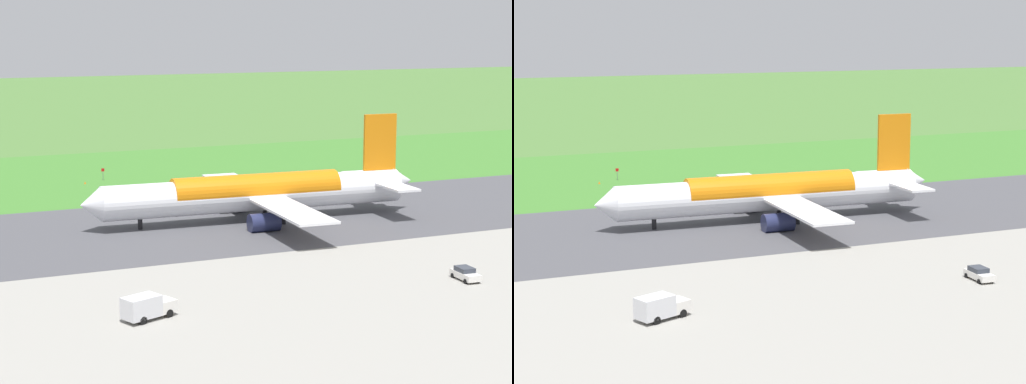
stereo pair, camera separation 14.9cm
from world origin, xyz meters
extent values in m
plane|color=#477233|center=(0.00, 0.00, 0.00)|extent=(800.00, 800.00, 0.00)
cube|color=#47474C|center=(0.00, 0.00, 0.03)|extent=(600.00, 40.30, 0.06)
cube|color=gray|center=(0.00, 62.46, 0.03)|extent=(440.00, 110.00, 0.05)
cube|color=#3C782B|center=(0.00, -45.34, 0.02)|extent=(600.00, 80.00, 0.04)
cylinder|color=white|center=(-12.79, 0.00, 4.20)|extent=(48.22, 7.91, 5.20)
cone|color=white|center=(12.67, -1.45, 4.20)|extent=(3.28, 5.10, 4.94)
cone|color=white|center=(-37.95, 1.43, 4.80)|extent=(3.75, 4.61, 4.42)
cube|color=orange|center=(-33.87, 1.20, 11.30)|extent=(5.62, 0.82, 9.00)
cube|color=white|center=(-33.56, 6.69, 5.00)|extent=(4.50, 9.21, 0.36)
cube|color=white|center=(-34.19, -4.29, 5.00)|extent=(4.50, 9.21, 0.36)
cube|color=white|center=(-13.16, 11.04, 3.80)|extent=(7.24, 22.30, 0.35)
cube|color=white|center=(-14.41, -10.93, 3.80)|extent=(7.24, 22.30, 0.35)
cylinder|color=#23284C|center=(-10.86, 7.40, 1.32)|extent=(4.65, 3.05, 2.80)
cylinder|color=#23284C|center=(-11.71, -7.57, 1.32)|extent=(4.65, 3.05, 2.80)
cylinder|color=black|center=(5.42, -1.03, 1.71)|extent=(0.70, 0.70, 3.42)
cylinder|color=black|center=(-15.56, 4.16, 1.71)|extent=(0.70, 0.70, 3.42)
cylinder|color=black|center=(-16.01, -3.82, 1.71)|extent=(0.70, 0.70, 3.42)
cylinder|color=orange|center=(-12.79, 0.00, 4.72)|extent=(26.65, 6.71, 5.23)
cube|color=silver|center=(15.08, 39.87, 1.10)|extent=(2.83, 2.83, 1.30)
cube|color=silver|center=(17.70, 40.86, 1.55)|extent=(4.37, 3.49, 2.20)
cylinder|color=black|center=(15.43, 38.94, 0.45)|extent=(0.95, 0.60, 0.90)
cylinder|color=black|center=(14.73, 40.81, 0.45)|extent=(0.95, 0.60, 0.90)
cylinder|color=black|center=(18.62, 40.13, 0.45)|extent=(0.95, 0.60, 0.90)
cylinder|color=black|center=(17.91, 42.00, 0.45)|extent=(0.95, 0.60, 0.90)
cube|color=silver|center=(-21.95, 41.23, 0.70)|extent=(2.04, 4.30, 0.75)
cube|color=#2D333D|center=(-21.97, 41.03, 1.35)|extent=(1.83, 2.30, 0.55)
cylinder|color=black|center=(-22.72, 42.68, 0.32)|extent=(0.26, 0.65, 0.64)
cylinder|color=black|center=(-21.02, 42.58, 0.32)|extent=(0.26, 0.65, 0.64)
cylinder|color=black|center=(-22.89, 39.88, 0.32)|extent=(0.26, 0.65, 0.64)
cylinder|color=black|center=(-21.19, 39.78, 0.32)|extent=(0.26, 0.65, 0.64)
cylinder|color=slate|center=(-0.58, -46.33, 0.87)|extent=(0.10, 0.10, 1.74)
cube|color=red|center=(-0.58, -46.35, 2.04)|extent=(0.60, 0.04, 0.60)
cone|color=orange|center=(3.67, -43.40, 0.28)|extent=(0.40, 0.40, 0.55)
camera|label=1|loc=(43.68, 130.13, 30.15)|focal=65.97mm
camera|label=2|loc=(43.55, 130.19, 30.15)|focal=65.97mm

